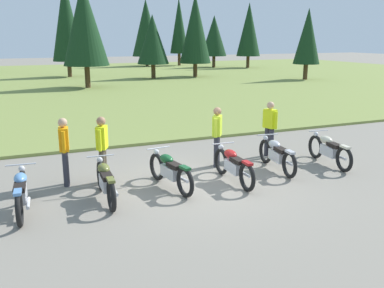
{
  "coord_description": "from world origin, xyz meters",
  "views": [
    {
      "loc": [
        -4.1,
        -9.06,
        3.53
      ],
      "look_at": [
        0.0,
        0.6,
        0.9
      ],
      "focal_mm": 40.12,
      "sensor_mm": 36.0,
      "label": 1
    }
  ],
  "objects_px": {
    "rider_near_row_end": "(102,146)",
    "motorcycle_british_green": "(170,170)",
    "rider_in_hivis_vest": "(270,126)",
    "rider_checking_bike": "(217,133)",
    "motorcycle_red": "(233,165)",
    "rider_with_back_turned": "(64,148)",
    "motorcycle_sky_blue": "(21,192)",
    "motorcycle_cream": "(329,150)",
    "motorcycle_silver": "(277,154)",
    "motorcycle_olive": "(106,181)"
  },
  "relations": [
    {
      "from": "motorcycle_olive",
      "to": "motorcycle_british_green",
      "type": "bearing_deg",
      "value": 6.18
    },
    {
      "from": "rider_in_hivis_vest",
      "to": "rider_checking_bike",
      "type": "distance_m",
      "value": 1.93
    },
    {
      "from": "motorcycle_british_green",
      "to": "motorcycle_red",
      "type": "bearing_deg",
      "value": -7.5
    },
    {
      "from": "motorcycle_olive",
      "to": "motorcycle_red",
      "type": "distance_m",
      "value": 3.17
    },
    {
      "from": "motorcycle_olive",
      "to": "motorcycle_british_green",
      "type": "distance_m",
      "value": 1.59
    },
    {
      "from": "motorcycle_cream",
      "to": "motorcycle_red",
      "type": "bearing_deg",
      "value": -175.06
    },
    {
      "from": "motorcycle_cream",
      "to": "motorcycle_british_green",
      "type": "bearing_deg",
      "value": -179.19
    },
    {
      "from": "rider_near_row_end",
      "to": "rider_with_back_turned",
      "type": "height_order",
      "value": "same"
    },
    {
      "from": "rider_in_hivis_vest",
      "to": "rider_checking_bike",
      "type": "bearing_deg",
      "value": -170.88
    },
    {
      "from": "motorcycle_olive",
      "to": "motorcycle_silver",
      "type": "height_order",
      "value": "same"
    },
    {
      "from": "motorcycle_british_green",
      "to": "motorcycle_cream",
      "type": "bearing_deg",
      "value": 0.81
    },
    {
      "from": "rider_in_hivis_vest",
      "to": "rider_with_back_turned",
      "type": "bearing_deg",
      "value": -177.07
    },
    {
      "from": "motorcycle_british_green",
      "to": "rider_in_hivis_vest",
      "type": "xyz_separation_m",
      "value": [
        3.72,
        1.47,
        0.51
      ]
    },
    {
      "from": "motorcycle_sky_blue",
      "to": "motorcycle_silver",
      "type": "bearing_deg",
      "value": 3.55
    },
    {
      "from": "motorcycle_sky_blue",
      "to": "motorcycle_red",
      "type": "distance_m",
      "value": 4.91
    },
    {
      "from": "motorcycle_silver",
      "to": "motorcycle_cream",
      "type": "relative_size",
      "value": 1.0
    },
    {
      "from": "rider_near_row_end",
      "to": "motorcycle_british_green",
      "type": "bearing_deg",
      "value": -35.26
    },
    {
      "from": "motorcycle_olive",
      "to": "rider_near_row_end",
      "type": "xyz_separation_m",
      "value": [
        0.19,
        1.15,
        0.51
      ]
    },
    {
      "from": "motorcycle_cream",
      "to": "rider_in_hivis_vest",
      "type": "relative_size",
      "value": 1.26
    },
    {
      "from": "rider_in_hivis_vest",
      "to": "motorcycle_olive",
      "type": "bearing_deg",
      "value": -162.79
    },
    {
      "from": "motorcycle_olive",
      "to": "motorcycle_cream",
      "type": "height_order",
      "value": "same"
    },
    {
      "from": "rider_in_hivis_vest",
      "to": "motorcycle_cream",
      "type": "bearing_deg",
      "value": -52.31
    },
    {
      "from": "motorcycle_cream",
      "to": "rider_checking_bike",
      "type": "height_order",
      "value": "rider_checking_bike"
    },
    {
      "from": "motorcycle_sky_blue",
      "to": "rider_in_hivis_vest",
      "type": "distance_m",
      "value": 7.25
    },
    {
      "from": "motorcycle_british_green",
      "to": "rider_checking_bike",
      "type": "xyz_separation_m",
      "value": [
        1.82,
        1.17,
        0.51
      ]
    },
    {
      "from": "motorcycle_silver",
      "to": "motorcycle_sky_blue",
      "type": "bearing_deg",
      "value": -176.45
    },
    {
      "from": "motorcycle_sky_blue",
      "to": "rider_checking_bike",
      "type": "distance_m",
      "value": 5.33
    },
    {
      "from": "motorcycle_red",
      "to": "motorcycle_cream",
      "type": "bearing_deg",
      "value": 4.94
    },
    {
      "from": "motorcycle_red",
      "to": "rider_with_back_turned",
      "type": "height_order",
      "value": "rider_with_back_turned"
    },
    {
      "from": "motorcycle_sky_blue",
      "to": "motorcycle_british_green",
      "type": "distance_m",
      "value": 3.32
    },
    {
      "from": "motorcycle_british_green",
      "to": "motorcycle_silver",
      "type": "bearing_deg",
      "value": 3.86
    },
    {
      "from": "motorcycle_british_green",
      "to": "rider_with_back_turned",
      "type": "bearing_deg",
      "value": 152.72
    },
    {
      "from": "motorcycle_british_green",
      "to": "motorcycle_cream",
      "type": "height_order",
      "value": "same"
    },
    {
      "from": "motorcycle_olive",
      "to": "motorcycle_red",
      "type": "relative_size",
      "value": 1.0
    },
    {
      "from": "motorcycle_sky_blue",
      "to": "motorcycle_british_green",
      "type": "height_order",
      "value": "same"
    },
    {
      "from": "motorcycle_olive",
      "to": "rider_near_row_end",
      "type": "distance_m",
      "value": 1.27
    },
    {
      "from": "rider_near_row_end",
      "to": "rider_with_back_turned",
      "type": "xyz_separation_m",
      "value": [
        -0.87,
        0.18,
        0.0
      ]
    },
    {
      "from": "motorcycle_olive",
      "to": "motorcycle_red",
      "type": "bearing_deg",
      "value": -0.71
    },
    {
      "from": "motorcycle_silver",
      "to": "rider_in_hivis_vest",
      "type": "bearing_deg",
      "value": 65.72
    },
    {
      "from": "rider_near_row_end",
      "to": "motorcycle_cream",
      "type": "bearing_deg",
      "value": -8.39
    },
    {
      "from": "motorcycle_sky_blue",
      "to": "motorcycle_red",
      "type": "relative_size",
      "value": 1.0
    },
    {
      "from": "rider_near_row_end",
      "to": "rider_checking_bike",
      "type": "distance_m",
      "value": 3.21
    },
    {
      "from": "motorcycle_red",
      "to": "rider_checking_bike",
      "type": "height_order",
      "value": "rider_checking_bike"
    },
    {
      "from": "motorcycle_sky_blue",
      "to": "rider_near_row_end",
      "type": "distance_m",
      "value": 2.31
    },
    {
      "from": "motorcycle_sky_blue",
      "to": "motorcycle_cream",
      "type": "bearing_deg",
      "value": 1.81
    },
    {
      "from": "rider_with_back_turned",
      "to": "rider_checking_bike",
      "type": "bearing_deg",
      "value": 0.01
    },
    {
      "from": "motorcycle_sky_blue",
      "to": "rider_with_back_turned",
      "type": "relative_size",
      "value": 1.26
    },
    {
      "from": "motorcycle_red",
      "to": "rider_with_back_turned",
      "type": "bearing_deg",
      "value": 160.37
    },
    {
      "from": "motorcycle_red",
      "to": "motorcycle_cream",
      "type": "xyz_separation_m",
      "value": [
        3.21,
        0.28,
        0.0
      ]
    },
    {
      "from": "motorcycle_silver",
      "to": "motorcycle_cream",
      "type": "xyz_separation_m",
      "value": [
        1.65,
        -0.14,
        0.0
      ]
    }
  ]
}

